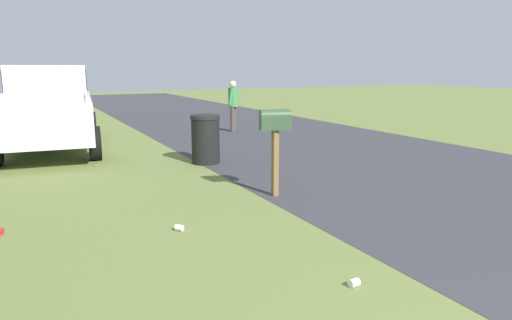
% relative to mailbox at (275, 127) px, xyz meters
% --- Properties ---
extents(road_asphalt, '(60.00, 6.98, 0.01)m').
position_rel_mailbox_xyz_m(road_asphalt, '(-0.13, -3.25, -1.11)').
color(road_asphalt, '#38383D').
rests_on(road_asphalt, ground).
extents(mailbox, '(0.32, 0.52, 1.40)m').
position_rel_mailbox_xyz_m(mailbox, '(0.00, 0.00, 0.00)').
color(mailbox, brown).
rests_on(mailbox, ground).
extents(pickup_truck, '(5.52, 2.70, 2.09)m').
position_rel_mailbox_xyz_m(pickup_truck, '(6.39, 2.92, -0.01)').
color(pickup_truck, silver).
rests_on(pickup_truck, ground).
extents(trash_bin, '(0.63, 0.63, 1.04)m').
position_rel_mailbox_xyz_m(trash_bin, '(2.90, 0.07, -0.59)').
color(trash_bin, black).
rests_on(trash_bin, ground).
extents(pedestrian, '(0.38, 0.44, 1.62)m').
position_rel_mailbox_xyz_m(pedestrian, '(7.13, -2.50, -0.18)').
color(pedestrian, '#4C4238').
rests_on(pedestrian, ground).
extents(litter_cup_midfield_a, '(0.09, 0.11, 0.08)m').
position_rel_mailbox_xyz_m(litter_cup_midfield_a, '(-3.03, 0.86, -1.08)').
color(litter_cup_midfield_a, white).
rests_on(litter_cup_midfield_a, ground).
extents(litter_cup_near_hydrant, '(0.13, 0.13, 0.08)m').
position_rel_mailbox_xyz_m(litter_cup_near_hydrant, '(-0.83, 1.87, -1.08)').
color(litter_cup_near_hydrant, white).
rests_on(litter_cup_near_hydrant, ground).
extents(litter_can_midfield_b, '(0.13, 0.08, 0.07)m').
position_rel_mailbox_xyz_m(litter_can_midfield_b, '(0.08, 3.88, -1.09)').
color(litter_can_midfield_b, red).
rests_on(litter_can_midfield_b, ground).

